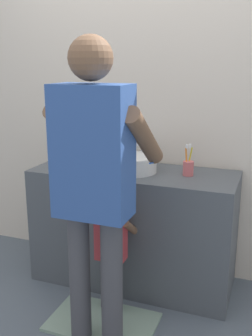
{
  "coord_description": "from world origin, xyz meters",
  "views": [
    {
      "loc": [
        0.86,
        -2.13,
        1.53
      ],
      "look_at": [
        0.0,
        0.15,
        0.88
      ],
      "focal_mm": 42.01,
      "sensor_mm": 36.0,
      "label": 1
    }
  ],
  "objects_px": {
    "child_toddler": "(111,242)",
    "adult_parent": "(95,172)",
    "toothbrush_cup": "(188,167)",
    "soap_bottle": "(97,156)"
  },
  "relations": [
    {
      "from": "soap_bottle",
      "to": "adult_parent",
      "type": "relative_size",
      "value": 0.1
    },
    {
      "from": "soap_bottle",
      "to": "child_toddler",
      "type": "bearing_deg",
      "value": -56.69
    },
    {
      "from": "child_toddler",
      "to": "soap_bottle",
      "type": "bearing_deg",
      "value": 123.31
    },
    {
      "from": "toothbrush_cup",
      "to": "child_toddler",
      "type": "relative_size",
      "value": 0.26
    },
    {
      "from": "child_toddler",
      "to": "adult_parent",
      "type": "height_order",
      "value": "adult_parent"
    },
    {
      "from": "toothbrush_cup",
      "to": "soap_bottle",
      "type": "relative_size",
      "value": 1.25
    },
    {
      "from": "soap_bottle",
      "to": "adult_parent",
      "type": "bearing_deg",
      "value": -65.68
    },
    {
      "from": "adult_parent",
      "to": "soap_bottle",
      "type": "bearing_deg",
      "value": 114.32
    },
    {
      "from": "toothbrush_cup",
      "to": "adult_parent",
      "type": "height_order",
      "value": "adult_parent"
    },
    {
      "from": "toothbrush_cup",
      "to": "child_toddler",
      "type": "bearing_deg",
      "value": -130.95
    }
  ]
}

